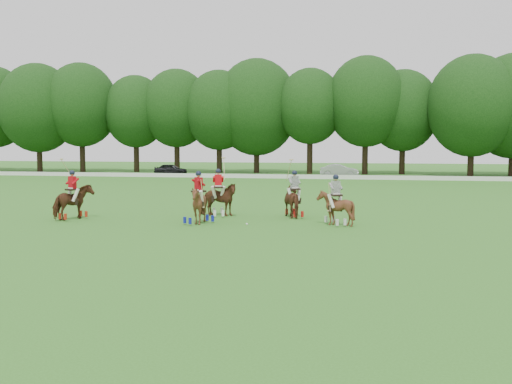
% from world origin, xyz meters
% --- Properties ---
extents(ground, '(180.00, 180.00, 0.00)m').
position_xyz_m(ground, '(0.00, 0.00, 0.00)').
color(ground, '#346A1E').
rests_on(ground, ground).
extents(tree_line, '(117.98, 14.32, 14.75)m').
position_xyz_m(tree_line, '(0.26, 48.05, 8.23)').
color(tree_line, black).
rests_on(tree_line, ground).
extents(boundary_rail, '(120.00, 0.10, 0.44)m').
position_xyz_m(boundary_rail, '(0.00, 38.00, 0.22)').
color(boundary_rail, white).
rests_on(boundary_rail, ground).
extents(car_left, '(4.03, 1.94, 1.33)m').
position_xyz_m(car_left, '(-16.00, 42.50, 0.66)').
color(car_left, black).
rests_on(car_left, ground).
extents(car_mid, '(4.30, 1.60, 1.40)m').
position_xyz_m(car_mid, '(3.85, 42.50, 0.70)').
color(car_mid, '#A2A2A7').
rests_on(car_mid, ground).
extents(polo_red_a, '(1.59, 2.19, 2.92)m').
position_xyz_m(polo_red_a, '(-6.94, 3.20, 0.87)').
color(polo_red_a, '#4B2614').
rests_on(polo_red_a, ground).
extents(polo_red_b, '(2.04, 1.88, 2.94)m').
position_xyz_m(polo_red_b, '(-0.37, 5.82, 0.87)').
color(polo_red_b, '#4B2614').
rests_on(polo_red_b, ground).
extents(polo_red_c, '(2.06, 2.09, 2.42)m').
position_xyz_m(polo_red_c, '(-0.51, 2.87, 0.89)').
color(polo_red_c, '#4B2614').
rests_on(polo_red_c, ground).
extents(polo_stripe_a, '(1.67, 2.12, 2.88)m').
position_xyz_m(polo_stripe_a, '(3.46, 6.16, 0.85)').
color(polo_stripe_a, '#4B2614').
rests_on(polo_stripe_a, ground).
extents(polo_stripe_b, '(1.81, 1.87, 2.29)m').
position_xyz_m(polo_stripe_b, '(5.64, 3.64, 0.82)').
color(polo_stripe_b, '#4B2614').
rests_on(polo_stripe_b, ground).
extents(polo_ball, '(0.09, 0.09, 0.09)m').
position_xyz_m(polo_ball, '(1.72, 2.98, 0.04)').
color(polo_ball, white).
rests_on(polo_ball, ground).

